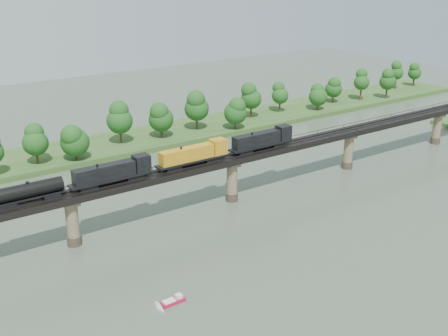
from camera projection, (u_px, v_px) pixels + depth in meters
ground at (317, 249)px, 114.48m from camera, size 400.00×400.00×0.00m
far_bank at (133, 141)px, 179.75m from camera, size 300.00×24.00×1.60m
bridge at (232, 180)px, 135.71m from camera, size 236.00×30.00×11.50m
bridge_superstructure at (232, 155)px, 133.49m from camera, size 220.00×4.90×0.75m
far_treeline at (113, 124)px, 169.12m from camera, size 289.06×17.54×13.60m
freight_train at (167, 161)px, 123.43m from camera, size 72.62×2.83×5.00m
motorboat at (173, 301)px, 96.47m from camera, size 4.47×1.69×1.24m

